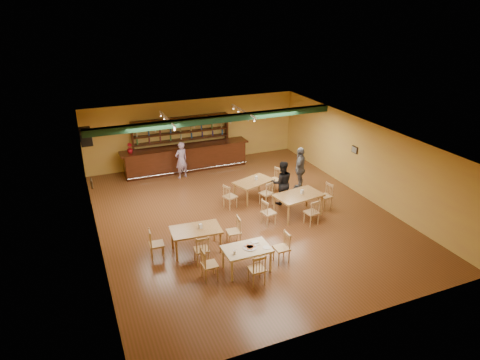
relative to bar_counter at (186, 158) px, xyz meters
name	(u,v)px	position (x,y,z in m)	size (l,w,h in m)	color
floor	(244,216)	(0.66, -5.15, -0.56)	(12.00, 12.00, 0.00)	brown
ceiling_beam	(216,119)	(0.66, -2.35, 2.31)	(10.00, 0.30, 0.25)	black
track_rail_left	(167,119)	(-1.14, -1.75, 2.38)	(0.05, 2.50, 0.05)	white
track_rail_right	(243,111)	(2.06, -1.75, 2.38)	(0.05, 2.50, 0.05)	white
ac_unit	(86,136)	(-4.14, -0.95, 1.79)	(0.34, 0.70, 0.48)	white
picture_left	(91,183)	(-4.31, -4.15, 1.14)	(0.04, 0.34, 0.28)	black
picture_right	(355,150)	(5.63, -4.65, 1.14)	(0.04, 0.34, 0.28)	black
bar_counter	(186,158)	(0.00, 0.00, 0.00)	(5.77, 0.85, 1.13)	#35190A
back_bar_hutch	(182,142)	(0.00, 0.63, 0.57)	(4.47, 0.40, 2.28)	#35190A
poinsettia	(130,148)	(-2.44, 0.00, 0.79)	(0.25, 0.25, 0.44)	#A50F18
dining_table_b	(253,190)	(1.57, -3.95, -0.19)	(1.49, 0.89, 0.74)	olive
dining_table_c	(196,240)	(-1.61, -6.71, -0.19)	(1.51, 0.91, 0.76)	olive
dining_table_d	(298,205)	(2.46, -5.86, -0.15)	(1.65, 0.99, 0.83)	olive
near_table	(247,259)	(-0.57, -8.24, -0.21)	(1.34, 0.86, 0.72)	#C9B287
pizza_tray	(250,247)	(-0.48, -8.24, 0.16)	(0.40, 0.40, 0.01)	silver
parmesan_shaker	(235,252)	(-1.00, -8.38, 0.21)	(0.07, 0.07, 0.11)	#EAE5C6
napkin_stack	(255,242)	(-0.24, -8.05, 0.17)	(0.20, 0.15, 0.03)	white
pizza_server	(254,245)	(-0.33, -8.19, 0.17)	(0.32, 0.09, 0.00)	silver
side_plate	(266,248)	(-0.05, -8.43, 0.16)	(0.22, 0.22, 0.01)	white
patron_bar	(181,160)	(-0.44, -0.83, 0.25)	(0.59, 0.39, 1.62)	#744494
patron_right_a	(282,183)	(2.37, -4.75, 0.29)	(0.83, 0.65, 1.70)	black
patron_right_b	(300,169)	(3.66, -3.86, 0.34)	(1.06, 0.44, 1.80)	slate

